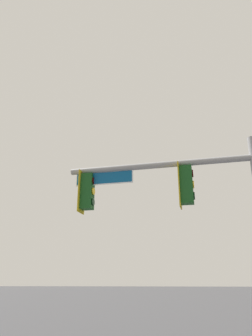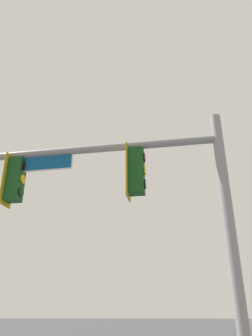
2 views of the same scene
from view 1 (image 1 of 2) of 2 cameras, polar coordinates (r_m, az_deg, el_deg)
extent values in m
cylinder|color=gray|center=(9.75, 5.46, 0.49)|extent=(5.43, 0.29, 0.19)
cube|color=gold|center=(9.49, 9.32, -3.02)|extent=(0.04, 0.52, 1.30)
cube|color=#144719|center=(9.47, 10.46, -2.93)|extent=(0.37, 0.33, 1.10)
cylinder|color=#144719|center=(9.66, 10.25, 0.54)|extent=(0.04, 0.04, 0.12)
cylinder|color=#340503|center=(9.56, 11.54, -0.94)|extent=(0.03, 0.22, 0.22)
cylinder|color=yellow|center=(9.47, 11.67, -2.83)|extent=(0.03, 0.22, 0.22)
cylinder|color=black|center=(9.38, 11.81, -4.77)|extent=(0.03, 0.22, 0.22)
cube|color=gold|center=(10.14, -7.77, -4.16)|extent=(0.04, 0.52, 1.30)
cube|color=#144719|center=(10.07, -6.76, -4.10)|extent=(0.37, 0.33, 1.10)
cylinder|color=#144719|center=(10.25, -6.63, -0.81)|extent=(0.04, 0.04, 0.12)
cylinder|color=#340503|center=(10.09, -5.62, -2.23)|extent=(0.03, 0.22, 0.22)
cylinder|color=yellow|center=(10.00, -5.68, -4.04)|extent=(0.03, 0.22, 0.22)
cylinder|color=black|center=(9.92, -5.75, -5.87)|extent=(0.03, 0.22, 0.22)
cube|color=#0A4C7F|center=(10.01, -3.82, -1.75)|extent=(1.75, 0.07, 0.35)
cube|color=white|center=(10.01, -3.82, -1.75)|extent=(1.81, 0.06, 0.41)
camera|label=2|loc=(2.36, 29.10, -26.81)|focal=35.00mm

